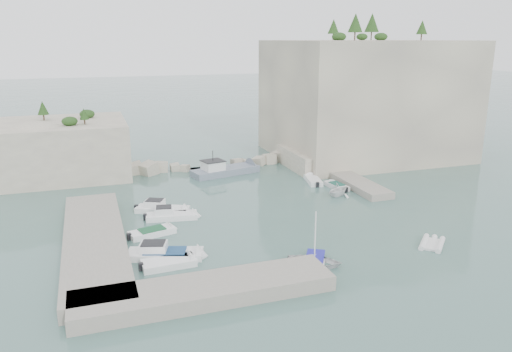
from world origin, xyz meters
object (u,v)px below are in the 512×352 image
object	(u,v)px
inflatable_dinghy	(432,245)
motorboat_d	(165,257)
rowboat	(314,265)
tender_east_a	(338,196)
tender_east_d	(313,173)
work_boat	(225,174)
tender_east_c	(313,182)
motorboat_b	(172,219)
motorboat_a	(163,212)
motorboat_e	(169,266)
tender_east_b	(337,188)
motorboat_c	(152,235)

from	to	relation	value
inflatable_dinghy	motorboat_d	bearing A→B (deg)	122.53
rowboat	tender_east_a	world-z (taller)	tender_east_a
tender_east_d	work_boat	bearing A→B (deg)	74.88
rowboat	tender_east_c	xyz separation A→B (m)	(9.97, 21.44, 0.00)
motorboat_d	work_boat	size ratio (longest dim) A/B	0.68
motorboat_b	tender_east_a	xyz separation A→B (m)	(19.17, 1.36, 0.00)
motorboat_d	inflatable_dinghy	xyz separation A→B (m)	(22.25, -5.03, 0.00)
motorboat_b	motorboat_d	world-z (taller)	same
tender_east_c	work_boat	size ratio (longest dim) A/B	0.47
rowboat	inflatable_dinghy	size ratio (longest dim) A/B	1.23
motorboat_a	tender_east_c	distance (m)	20.03
inflatable_dinghy	work_boat	bearing A→B (deg)	65.83
motorboat_e	tender_east_b	world-z (taller)	same
rowboat	work_boat	xyz separation A→B (m)	(0.67, 28.74, 0.00)
motorboat_a	motorboat_d	distance (m)	11.25
motorboat_d	tender_east_d	distance (m)	30.51
motorboat_c	tender_east_a	distance (m)	22.18
motorboat_b	motorboat_c	xyz separation A→B (m)	(-2.43, -3.71, 0.00)
inflatable_dinghy	tender_east_d	xyz separation A→B (m)	(0.56, 25.29, 0.00)
motorboat_c	inflatable_dinghy	xyz separation A→B (m)	(22.63, -10.19, 0.00)
motorboat_b	tender_east_b	xyz separation A→B (m)	(20.41, 4.03, 0.00)
rowboat	work_boat	size ratio (longest dim) A/B	0.44
motorboat_a	work_boat	xyz separation A→B (m)	(10.10, 12.28, 0.00)
tender_east_a	motorboat_d	bearing A→B (deg)	91.81
motorboat_c	rowboat	size ratio (longest dim) A/B	1.06
tender_east_d	tender_east_c	bearing A→B (deg)	155.62
motorboat_c	tender_east_c	size ratio (longest dim) A/B	0.97
rowboat	tender_east_a	xyz separation A→B (m)	(10.31, 15.54, 0.00)
motorboat_a	motorboat_e	xyz separation A→B (m)	(-1.47, -12.90, 0.00)
motorboat_a	motorboat_b	distance (m)	2.34
motorboat_c	motorboat_e	distance (m)	6.92
motorboat_e	rowboat	size ratio (longest dim) A/B	1.06
motorboat_a	tender_east_d	bearing A→B (deg)	49.42
tender_east_a	tender_east_b	size ratio (longest dim) A/B	0.81
motorboat_a	motorboat_b	world-z (taller)	same
tender_east_c	work_boat	xyz separation A→B (m)	(-9.30, 7.30, 0.00)
tender_east_b	work_boat	world-z (taller)	work_boat
tender_east_a	tender_east_b	world-z (taller)	tender_east_a
inflatable_dinghy	tender_east_d	bearing A→B (deg)	44.01
tender_east_a	inflatable_dinghy	bearing A→B (deg)	159.96
motorboat_a	inflatable_dinghy	world-z (taller)	motorboat_a
motorboat_b	tender_east_c	xyz separation A→B (m)	(18.83, 7.25, 0.00)
tender_east_a	tender_east_c	xyz separation A→B (m)	(-0.33, 5.89, 0.00)
motorboat_a	motorboat_d	xyz separation A→B (m)	(-1.48, -11.15, 0.00)
inflatable_dinghy	tender_east_b	distance (m)	17.94
rowboat	motorboat_d	bearing A→B (deg)	94.38
motorboat_c	tender_east_b	distance (m)	24.11
motorboat_c	tender_east_d	bearing A→B (deg)	18.18
tender_east_d	motorboat_a	bearing A→B (deg)	113.78
motorboat_b	tender_east_d	world-z (taller)	tender_east_d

